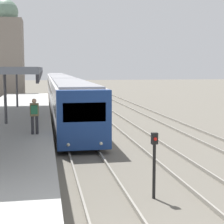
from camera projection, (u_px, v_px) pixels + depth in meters
platform_canopy at (5, 70)px, 20.32m from camera, size 4.00×22.17×3.10m
person_on_platform at (34, 113)px, 17.27m from camera, size 0.40×0.40×1.66m
train_near at (61, 89)px, 41.19m from camera, size 2.59×48.78×3.20m
signal_post_near at (154, 159)px, 11.70m from camera, size 0.20×0.21×2.11m
distant_domed_building at (7, 52)px, 48.74m from camera, size 4.18×4.18×12.87m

